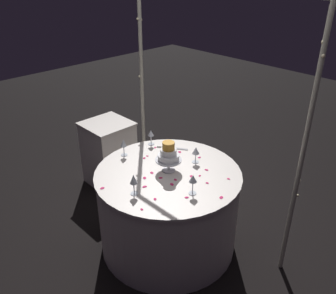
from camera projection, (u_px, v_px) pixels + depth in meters
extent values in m
plane|color=black|center=(168.00, 242.00, 3.34)|extent=(12.00, 12.00, 0.00)
cylinder|color=#B7B29E|center=(142.00, 97.00, 3.70)|extent=(0.04, 0.04, 2.14)
cylinder|color=#B7B29E|center=(302.00, 158.00, 2.58)|extent=(0.04, 0.04, 2.14)
sphere|color=#F9EAB2|center=(142.00, 108.00, 3.77)|extent=(0.02, 0.02, 0.02)
sphere|color=#F9EAB2|center=(299.00, 180.00, 2.68)|extent=(0.02, 0.02, 0.02)
sphere|color=#F9EAB2|center=(138.00, 19.00, 3.33)|extent=(0.02, 0.02, 0.02)
sphere|color=#F9EAB2|center=(307.00, 129.00, 2.48)|extent=(0.02, 0.02, 0.02)
sphere|color=#F9EAB2|center=(141.00, 20.00, 3.35)|extent=(0.02, 0.02, 0.02)
sphere|color=#F9EAB2|center=(323.00, 56.00, 2.22)|extent=(0.02, 0.02, 0.02)
sphere|color=#F9EAB2|center=(145.00, 153.00, 4.02)|extent=(0.02, 0.02, 0.02)
sphere|color=#F9EAB2|center=(323.00, 42.00, 2.20)|extent=(0.02, 0.02, 0.02)
sphere|color=#F9EAB2|center=(140.00, 76.00, 3.60)|extent=(0.02, 0.02, 0.02)
sphere|color=#F9EAB2|center=(297.00, 196.00, 2.73)|extent=(0.02, 0.02, 0.02)
cylinder|color=silver|center=(168.00, 210.00, 3.17)|extent=(1.20, 1.20, 0.74)
cylinder|color=silver|center=(168.00, 173.00, 2.99)|extent=(1.23, 1.23, 0.02)
cube|color=silver|center=(109.00, 154.00, 4.08)|extent=(0.46, 0.46, 0.73)
cube|color=silver|center=(107.00, 124.00, 3.91)|extent=(0.48, 0.48, 0.02)
cylinder|color=silver|center=(168.00, 170.00, 3.01)|extent=(0.11, 0.11, 0.01)
cylinder|color=silver|center=(168.00, 165.00, 2.99)|extent=(0.02, 0.02, 0.09)
cylinder|color=silver|center=(168.00, 160.00, 2.96)|extent=(0.22, 0.22, 0.01)
cylinder|color=white|center=(168.00, 157.00, 2.95)|extent=(0.18, 0.18, 0.05)
cylinder|color=white|center=(168.00, 152.00, 2.93)|extent=(0.13, 0.13, 0.05)
cylinder|color=gold|center=(168.00, 146.00, 2.90)|extent=(0.10, 0.10, 0.06)
cylinder|color=silver|center=(124.00, 155.00, 3.24)|extent=(0.06, 0.06, 0.00)
cylinder|color=silver|center=(124.00, 151.00, 3.22)|extent=(0.01, 0.01, 0.09)
cone|color=silver|center=(123.00, 143.00, 3.18)|extent=(0.05, 0.05, 0.07)
cylinder|color=silver|center=(192.00, 193.00, 2.72)|extent=(0.06, 0.06, 0.00)
cylinder|color=silver|center=(193.00, 187.00, 2.69)|extent=(0.01, 0.01, 0.10)
cone|color=silver|center=(193.00, 178.00, 2.65)|extent=(0.06, 0.06, 0.06)
cylinder|color=silver|center=(195.00, 162.00, 3.13)|extent=(0.06, 0.06, 0.00)
cylinder|color=silver|center=(196.00, 158.00, 3.11)|extent=(0.01, 0.01, 0.08)
cone|color=silver|center=(196.00, 150.00, 3.08)|extent=(0.06, 0.06, 0.06)
cylinder|color=silver|center=(151.00, 144.00, 3.43)|extent=(0.06, 0.06, 0.00)
cylinder|color=silver|center=(151.00, 140.00, 3.41)|extent=(0.01, 0.01, 0.09)
cone|color=silver|center=(151.00, 133.00, 3.37)|extent=(0.05, 0.05, 0.06)
cylinder|color=silver|center=(134.00, 194.00, 2.71)|extent=(0.06, 0.06, 0.00)
cylinder|color=silver|center=(134.00, 188.00, 2.69)|extent=(0.01, 0.01, 0.09)
cone|color=silver|center=(134.00, 179.00, 2.65)|extent=(0.06, 0.06, 0.07)
cube|color=silver|center=(176.00, 148.00, 3.35)|extent=(0.20, 0.14, 0.01)
cube|color=white|center=(162.00, 147.00, 3.38)|extent=(0.09, 0.07, 0.01)
ellipsoid|color=#C61951|center=(221.00, 197.00, 2.67)|extent=(0.04, 0.04, 0.00)
ellipsoid|color=#C61951|center=(180.00, 152.00, 3.29)|extent=(0.05, 0.04, 0.00)
ellipsoid|color=#C61951|center=(161.00, 178.00, 2.91)|extent=(0.04, 0.04, 0.00)
ellipsoid|color=#C61951|center=(102.00, 188.00, 2.78)|extent=(0.03, 0.04, 0.00)
ellipsoid|color=#C61951|center=(145.00, 187.00, 2.80)|extent=(0.03, 0.04, 0.00)
ellipsoid|color=#C61951|center=(206.00, 170.00, 3.02)|extent=(0.04, 0.03, 0.00)
ellipsoid|color=#C61951|center=(155.00, 199.00, 2.65)|extent=(0.04, 0.03, 0.00)
ellipsoid|color=#C61951|center=(228.00, 179.00, 2.89)|extent=(0.03, 0.02, 0.00)
ellipsoid|color=#C61951|center=(155.00, 147.00, 3.37)|extent=(0.03, 0.03, 0.00)
ellipsoid|color=#C61951|center=(170.00, 162.00, 3.13)|extent=(0.03, 0.03, 0.00)
ellipsoid|color=#C61951|center=(152.00, 173.00, 2.97)|extent=(0.04, 0.03, 0.00)
ellipsoid|color=#C61951|center=(191.00, 176.00, 2.93)|extent=(0.04, 0.04, 0.00)
ellipsoid|color=#C61951|center=(147.00, 156.00, 3.22)|extent=(0.03, 0.03, 0.00)
ellipsoid|color=#C61951|center=(200.00, 176.00, 2.93)|extent=(0.02, 0.03, 0.00)
ellipsoid|color=#C61951|center=(142.00, 209.00, 2.54)|extent=(0.03, 0.02, 0.00)
ellipsoid|color=#C61951|center=(172.00, 184.00, 2.82)|extent=(0.05, 0.04, 0.00)
ellipsoid|color=#C61951|center=(207.00, 183.00, 2.84)|extent=(0.03, 0.02, 0.00)
ellipsoid|color=#C61951|center=(145.00, 178.00, 2.91)|extent=(0.04, 0.04, 0.00)
ellipsoid|color=#C61951|center=(199.00, 157.00, 3.20)|extent=(0.02, 0.03, 0.00)
ellipsoid|color=#C61951|center=(187.00, 197.00, 2.67)|extent=(0.04, 0.04, 0.00)
ellipsoid|color=#C61951|center=(175.00, 180.00, 2.88)|extent=(0.04, 0.03, 0.00)
ellipsoid|color=#C61951|center=(144.00, 158.00, 3.19)|extent=(0.03, 0.04, 0.00)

